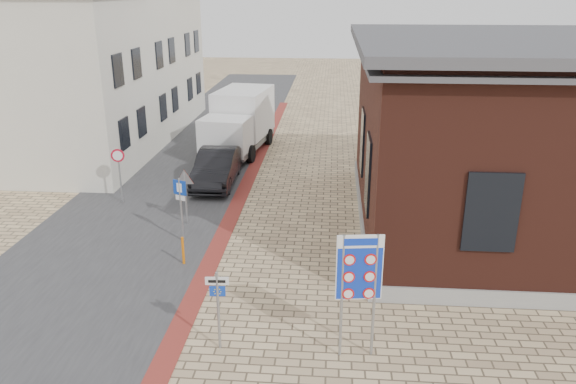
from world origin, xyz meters
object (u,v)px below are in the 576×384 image
(parking_sign, at_px, (180,199))
(sedan, at_px, (217,167))
(box_truck, at_px, (239,121))
(essen_sign, at_px, (218,300))
(bollard, at_px, (183,251))
(border_sign, at_px, (359,270))

(parking_sign, bearing_deg, sedan, 113.23)
(box_truck, relative_size, parking_sign, 2.77)
(box_truck, bearing_deg, essen_sign, -74.48)
(parking_sign, xyz_separation_m, bollard, (0.46, -1.70, -1.09))
(essen_sign, bearing_deg, bollard, 111.46)
(border_sign, bearing_deg, sedan, 108.29)
(essen_sign, xyz_separation_m, parking_sign, (-2.48, 6.00, 0.22))
(box_truck, bearing_deg, sedan, -83.60)
(box_truck, xyz_separation_m, parking_sign, (-0.11, -11.69, -0.10))
(sedan, bearing_deg, box_truck, 87.40)
(border_sign, bearing_deg, box_truck, 100.54)
(box_truck, height_order, bollard, box_truck)
(bollard, bearing_deg, sedan, 93.60)
(border_sign, relative_size, parking_sign, 1.36)
(essen_sign, height_order, parking_sign, parking_sign)
(box_truck, xyz_separation_m, bollard, (0.35, -13.39, -1.19))
(essen_sign, bearing_deg, border_sign, -3.71)
(sedan, bearing_deg, essen_sign, -79.45)
(parking_sign, height_order, bollard, parking_sign)
(box_truck, height_order, parking_sign, box_truck)
(box_truck, distance_m, border_sign, 18.59)
(box_truck, distance_m, parking_sign, 11.69)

